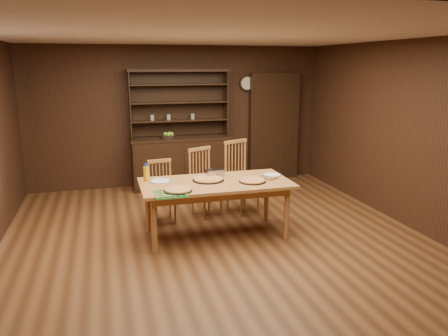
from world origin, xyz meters
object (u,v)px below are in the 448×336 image
object	(u,v)px
chair_right	(240,174)
juice_bottle	(146,173)
dining_table	(216,187)
china_hutch	(181,155)
chair_left	(162,189)
chair_center	(204,180)

from	to	relation	value
chair_right	juice_bottle	size ratio (longest dim) A/B	4.84
dining_table	chair_right	distance (m)	1.11
china_hutch	juice_bottle	world-z (taller)	china_hutch
chair_left	juice_bottle	size ratio (longest dim) A/B	3.93
chair_left	juice_bottle	distance (m)	0.69
dining_table	chair_left	distance (m)	1.02
china_hutch	juice_bottle	distance (m)	2.43
dining_table	chair_left	world-z (taller)	chair_left
chair_left	chair_right	xyz separation A→B (m)	(1.24, 0.13, 0.12)
chair_right	juice_bottle	distance (m)	1.65
chair_center	chair_right	bearing A→B (deg)	-22.42
dining_table	chair_center	size ratio (longest dim) A/B	1.90
china_hutch	chair_right	xyz separation A→B (m)	(0.64, -1.62, -0.00)
chair_center	juice_bottle	size ratio (longest dim) A/B	4.48
chair_left	chair_right	bearing A→B (deg)	-0.73
china_hutch	chair_left	distance (m)	1.85
dining_table	chair_center	bearing A→B (deg)	87.55
dining_table	juice_bottle	size ratio (longest dim) A/B	8.53
chair_left	dining_table	bearing A→B (deg)	-58.52
dining_table	chair_left	size ratio (longest dim) A/B	2.17
china_hutch	juice_bottle	xyz separation A→B (m)	(-0.85, -2.26, 0.26)
chair_right	chair_center	bearing A→B (deg)	158.85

